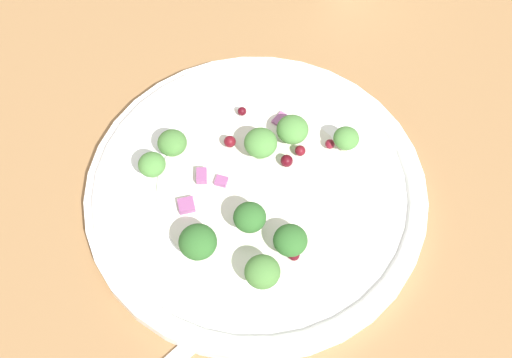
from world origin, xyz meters
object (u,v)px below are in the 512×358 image
object	(u,v)px
plate	(256,191)
broccoli_floret_0	(346,139)
broccoli_floret_2	(290,241)
broccoli_floret_1	(198,242)

from	to	relation	value
plate	broccoli_floret_0	xyz separation A→B (cm)	(-7.39, -2.83, 2.18)
broccoli_floret_0	broccoli_floret_2	xyz separation A→B (cm)	(5.40, 8.34, -0.16)
broccoli_floret_0	broccoli_floret_2	size ratio (longest dim) A/B	0.81
plate	broccoli_floret_1	size ratio (longest dim) A/B	9.51
broccoli_floret_2	broccoli_floret_1	bearing A→B (deg)	-2.84
broccoli_floret_1	broccoli_floret_2	world-z (taller)	broccoli_floret_1
plate	broccoli_floret_1	xyz separation A→B (cm)	(4.67, 5.18, 2.32)
broccoli_floret_1	broccoli_floret_2	bearing A→B (deg)	177.16
broccoli_floret_1	plate	bearing A→B (deg)	-132.07
broccoli_floret_0	plate	bearing A→B (deg)	20.97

